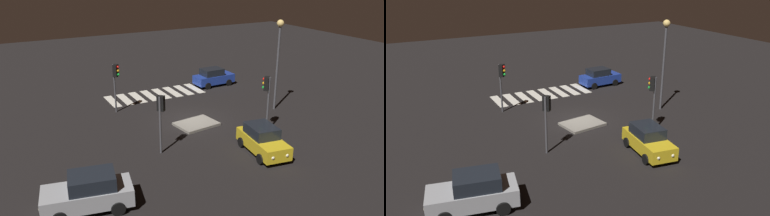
# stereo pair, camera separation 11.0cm
# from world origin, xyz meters

# --- Properties ---
(ground_plane) EXTENTS (80.00, 80.00, 0.00)m
(ground_plane) POSITION_xyz_m (0.00, 0.00, 0.00)
(ground_plane) COLOR black
(traffic_island) EXTENTS (3.18, 2.56, 0.18)m
(traffic_island) POSITION_xyz_m (0.15, 0.98, 0.09)
(traffic_island) COLOR gray
(traffic_island) RESTS_ON ground
(car_yellow) EXTENTS (2.35, 4.24, 1.77)m
(car_yellow) POSITION_xyz_m (-1.33, 6.87, 0.87)
(car_yellow) COLOR gold
(car_yellow) RESTS_ON ground
(car_silver) EXTENTS (4.56, 2.66, 1.89)m
(car_silver) POSITION_xyz_m (9.82, 7.79, 0.93)
(car_silver) COLOR #9EA0A5
(car_silver) RESTS_ON ground
(car_blue) EXTENTS (3.98, 1.96, 1.71)m
(car_blue) POSITION_xyz_m (-6.17, -7.10, 0.84)
(car_blue) COLOR #1E389E
(car_blue) RESTS_ON ground
(traffic_light_east) EXTENTS (0.54, 0.54, 3.92)m
(traffic_light_east) POSITION_xyz_m (4.40, -4.39, 2.97)
(traffic_light_east) COLOR #47474C
(traffic_light_east) RESTS_ON ground
(traffic_light_north) EXTENTS (0.53, 0.54, 3.74)m
(traffic_light_north) POSITION_xyz_m (4.19, 3.80, 2.84)
(traffic_light_north) COLOR #47474C
(traffic_light_north) RESTS_ON ground
(traffic_light_west) EXTENTS (0.54, 0.53, 4.04)m
(traffic_light_west) POSITION_xyz_m (-3.50, 4.31, 3.07)
(traffic_light_west) COLOR #47474C
(traffic_light_west) RESTS_ON ground
(street_lamp) EXTENTS (0.56, 0.56, 7.24)m
(street_lamp) POSITION_xyz_m (-7.13, 0.97, 4.97)
(street_lamp) COLOR #47474C
(street_lamp) RESTS_ON ground
(crosswalk_near) EXTENTS (8.75, 3.20, 0.02)m
(crosswalk_near) POSITION_xyz_m (0.00, -7.06, 0.01)
(crosswalk_near) COLOR silver
(crosswalk_near) RESTS_ON ground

